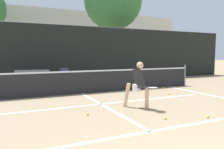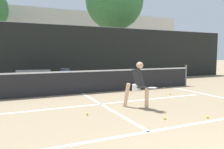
{
  "view_description": "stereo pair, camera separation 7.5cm",
  "coord_description": "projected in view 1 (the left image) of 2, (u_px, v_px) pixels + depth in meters",
  "views": [
    {
      "loc": [
        -2.58,
        -1.05,
        1.61
      ],
      "look_at": [
        0.41,
        5.45,
        0.95
      ],
      "focal_mm": 35.0,
      "sensor_mm": 36.0,
      "label": 1
    },
    {
      "loc": [
        -2.52,
        -1.08,
        1.61
      ],
      "look_at": [
        0.41,
        5.45,
        0.95
      ],
      "focal_mm": 35.0,
      "sensor_mm": 36.0,
      "label": 2
    }
  ],
  "objects": [
    {
      "name": "trash_bin",
      "position": [
        64.0,
        77.0,
        11.22
      ],
      "size": [
        0.48,
        0.48,
        0.89
      ],
      "color": "#384C7F",
      "rests_on": "ground"
    },
    {
      "name": "floodlight_mast",
      "position": [
        123.0,
        3.0,
        19.63
      ],
      "size": [
        1.1,
        0.24,
        9.95
      ],
      "color": "slate",
      "rests_on": "ground"
    },
    {
      "name": "courtside_bench",
      "position": [
        33.0,
        78.0,
        10.44
      ],
      "size": [
        1.61,
        0.52,
        0.86
      ],
      "rotation": [
        0.0,
        0.0,
        -0.09
      ],
      "color": "slate",
      "rests_on": "ground"
    },
    {
      "name": "tennis_ball_scattered_1",
      "position": [
        163.0,
        88.0,
        10.32
      ],
      "size": [
        0.07,
        0.07,
        0.07
      ],
      "primitive_type": "sphere",
      "color": "#D1E033",
      "rests_on": "ground"
    },
    {
      "name": "parked_car",
      "position": [
        121.0,
        68.0,
        16.15
      ],
      "size": [
        1.89,
        3.95,
        1.42
      ],
      "color": "silver",
      "rests_on": "ground"
    },
    {
      "name": "player_practicing",
      "position": [
        138.0,
        83.0,
        6.56
      ],
      "size": [
        0.83,
        1.06,
        1.4
      ],
      "rotation": [
        0.0,
        0.0,
        -0.73
      ],
      "color": "#DBAD84",
      "rests_on": "ground"
    },
    {
      "name": "tennis_ball_scattered_6",
      "position": [
        166.0,
        118.0,
        5.43
      ],
      "size": [
        0.07,
        0.07,
        0.07
      ],
      "primitive_type": "sphere",
      "color": "#D1E033",
      "rests_on": "ground"
    },
    {
      "name": "court_baseline_near",
      "position": [
        150.0,
        132.0,
        4.56
      ],
      "size": [
        11.0,
        0.1,
        0.01
      ],
      "primitive_type": "cube",
      "color": "white",
      "rests_on": "ground"
    },
    {
      "name": "building_far",
      "position": [
        36.0,
        39.0,
        24.22
      ],
      "size": [
        36.0,
        2.4,
        6.58
      ],
      "primitive_type": "cube",
      "color": "beige",
      "rests_on": "ground"
    },
    {
      "name": "court_service_line",
      "position": [
        101.0,
        104.0,
        7.08
      ],
      "size": [
        8.25,
        0.1,
        0.01
      ],
      "primitive_type": "cube",
      "color": "white",
      "rests_on": "ground"
    },
    {
      "name": "tennis_ball_scattered_3",
      "position": [
        208.0,
        117.0,
        5.55
      ],
      "size": [
        0.07,
        0.07,
        0.07
      ],
      "primitive_type": "sphere",
      "color": "#D1E033",
      "rests_on": "ground"
    },
    {
      "name": "net",
      "position": [
        82.0,
        81.0,
        8.95
      ],
      "size": [
        11.09,
        0.09,
        1.07
      ],
      "color": "slate",
      "rests_on": "ground"
    },
    {
      "name": "tennis_ball_scattered_4",
      "position": [
        169.0,
        94.0,
        8.81
      ],
      "size": [
        0.07,
        0.07,
        0.07
      ],
      "primitive_type": "sphere",
      "color": "#D1E033",
      "rests_on": "ground"
    },
    {
      "name": "court_sideline_right",
      "position": [
        209.0,
        95.0,
        8.66
      ],
      "size": [
        0.1,
        5.9,
        0.01
      ],
      "primitive_type": "cube",
      "color": "white",
      "rests_on": "ground"
    },
    {
      "name": "tennis_ball_scattered_0",
      "position": [
        88.0,
        114.0,
        5.8
      ],
      "size": [
        0.07,
        0.07,
        0.07
      ],
      "primitive_type": "sphere",
      "color": "#D1E033",
      "rests_on": "ground"
    },
    {
      "name": "fence_back",
      "position": [
        62.0,
        54.0,
        12.17
      ],
      "size": [
        24.0,
        0.06,
        3.26
      ],
      "color": "black",
      "rests_on": "ground"
    },
    {
      "name": "court_center_mark",
      "position": [
        105.0,
        106.0,
        6.78
      ],
      "size": [
        0.1,
        4.9,
        0.01
      ],
      "primitive_type": "cube",
      "color": "white",
      "rests_on": "ground"
    },
    {
      "name": "tree_mid",
      "position": [
        113.0,
        1.0,
        17.99
      ],
      "size": [
        4.78,
        4.78,
        8.4
      ],
      "color": "brown",
      "rests_on": "ground"
    }
  ]
}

